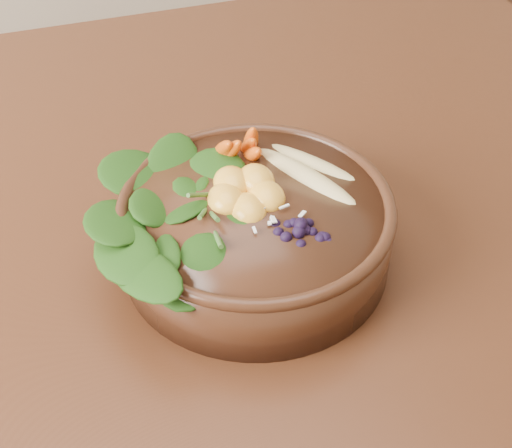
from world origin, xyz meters
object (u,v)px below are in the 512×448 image
object	(u,v)px
carrot_cluster	(242,121)
stoneware_bowl	(256,231)
kale_heap	(184,179)
banana_halves	(309,158)
mandarin_cluster	(246,183)
dining_table	(53,272)
blueberry_pile	(300,216)

from	to	relation	value
carrot_cluster	stoneware_bowl	bearing A→B (deg)	-123.69
kale_heap	carrot_cluster	size ratio (longest dim) A/B	2.38
banana_halves	mandarin_cluster	world-z (taller)	mandarin_cluster
mandarin_cluster	banana_halves	bearing A→B (deg)	14.99
kale_heap	banana_halves	world-z (taller)	kale_heap
dining_table	kale_heap	xyz separation A→B (m)	(0.15, -0.11, 0.19)
kale_heap	carrot_cluster	bearing A→B (deg)	35.25
blueberry_pile	kale_heap	bearing A→B (deg)	136.54
kale_heap	dining_table	bearing A→B (deg)	143.37
banana_halves	kale_heap	bearing A→B (deg)	156.45
stoneware_bowl	kale_heap	distance (m)	0.09
banana_halves	blueberry_pile	world-z (taller)	blueberry_pile
dining_table	carrot_cluster	bearing A→B (deg)	-14.25
carrot_cluster	mandarin_cluster	distance (m)	0.08
dining_table	mandarin_cluster	size ratio (longest dim) A/B	18.73
dining_table	stoneware_bowl	distance (m)	0.28
blueberry_pile	stoneware_bowl	bearing A→B (deg)	117.60
carrot_cluster	dining_table	bearing A→B (deg)	141.01
stoneware_bowl	carrot_cluster	world-z (taller)	carrot_cluster
dining_table	stoneware_bowl	size ratio (longest dim) A/B	5.94
banana_halves	mandarin_cluster	xyz separation A→B (m)	(-0.07, -0.02, 0.00)
dining_table	stoneware_bowl	world-z (taller)	stoneware_bowl
dining_table	mandarin_cluster	bearing A→B (deg)	-31.92
stoneware_bowl	mandarin_cluster	bearing A→B (deg)	108.40
mandarin_cluster	kale_heap	bearing A→B (deg)	162.95
kale_heap	mandarin_cluster	bearing A→B (deg)	-17.05
dining_table	blueberry_pile	xyz separation A→B (m)	(0.23, -0.19, 0.18)
stoneware_bowl	blueberry_pile	size ratio (longest dim) A/B	2.16
carrot_cluster	banana_halves	distance (m)	0.08
carrot_cluster	banana_halves	xyz separation A→B (m)	(0.06, -0.05, -0.02)
mandarin_cluster	stoneware_bowl	bearing A→B (deg)	-71.60
mandarin_cluster	blueberry_pile	world-z (taller)	blueberry_pile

